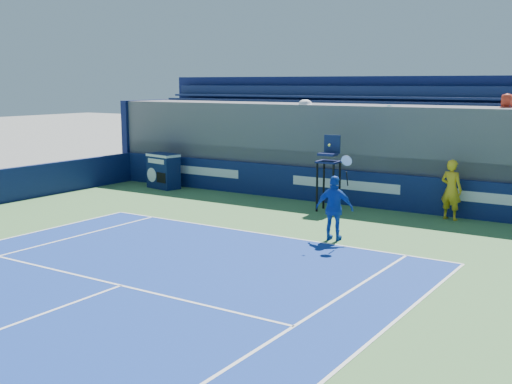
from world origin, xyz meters
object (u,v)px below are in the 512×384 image
Objects in this scene: match_clock at (163,170)px; umpire_chair at (329,165)px; ball_person at (451,190)px; tennis_player at (335,208)px.

umpire_chair reaches higher than match_clock.
ball_person is 11.29m from match_clock.
match_clock is 0.56× the size of tennis_player.
ball_person is 3.88m from umpire_chair.
tennis_player is at bearing 79.21° from ball_person.
match_clock is 10.29m from tennis_player.
tennis_player reaches higher than match_clock.
tennis_player is (1.94, -3.51, -0.64)m from umpire_chair.
umpire_chair reaches higher than ball_person.
ball_person is 0.75× the size of umpire_chair.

